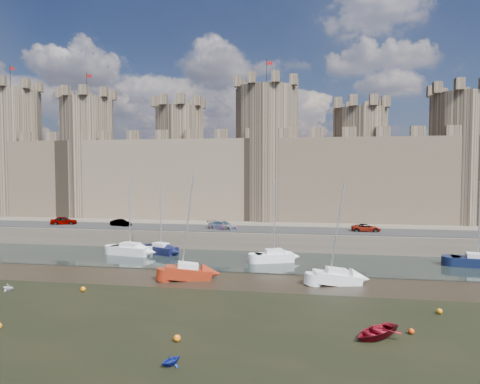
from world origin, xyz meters
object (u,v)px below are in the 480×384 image
at_px(car_3, 366,228).
at_px(sailboat_3, 478,261).
at_px(sailboat_1, 161,249).
at_px(dinghy_1, 171,360).
at_px(car_1, 121,223).
at_px(car_2, 223,225).
at_px(sailboat_5, 337,277).
at_px(sailboat_4, 188,272).
at_px(sailboat_0, 130,249).
at_px(sailboat_2, 274,256).
at_px(car_0, 64,221).

height_order(car_3, sailboat_3, sailboat_3).
xyz_separation_m(sailboat_1, dinghy_1, (11.75, -30.66, -0.42)).
bearing_deg(car_1, car_2, -77.62).
height_order(car_1, sailboat_3, sailboat_3).
relative_size(sailboat_1, sailboat_5, 0.93).
bearing_deg(sailboat_4, dinghy_1, -95.06).
xyz_separation_m(sailboat_0, sailboat_3, (42.32, 0.12, -0.02)).
distance_m(car_3, sailboat_2, 16.07).
bearing_deg(sailboat_4, sailboat_2, 31.17).
bearing_deg(sailboat_0, sailboat_3, 10.47).
bearing_deg(sailboat_2, sailboat_1, 150.24).
height_order(car_3, dinghy_1, car_3).
distance_m(car_2, car_3, 20.31).
xyz_separation_m(sailboat_4, sailboat_5, (14.89, 0.66, -0.06)).
bearing_deg(car_3, car_2, 91.23).
bearing_deg(car_2, sailboat_4, -159.66).
relative_size(sailboat_1, sailboat_3, 0.95).
height_order(car_0, dinghy_1, car_0).
xyz_separation_m(car_0, car_2, (25.89, -1.19, -0.02)).
distance_m(sailboat_3, sailboat_4, 33.11).
height_order(car_2, dinghy_1, car_2).
relative_size(car_1, car_3, 0.84).
distance_m(sailboat_2, sailboat_3, 23.39).
height_order(sailboat_2, sailboat_4, sailboat_4).
xyz_separation_m(car_3, sailboat_1, (-27.18, -8.01, -2.31)).
height_order(sailboat_3, sailboat_4, sailboat_4).
relative_size(car_1, sailboat_4, 0.31).
bearing_deg(sailboat_2, dinghy_1, -117.57).
xyz_separation_m(car_0, sailboat_1, (18.99, -8.09, -2.42)).
relative_size(sailboat_2, sailboat_3, 1.01).
bearing_deg(car_0, car_1, -109.42).
height_order(car_3, sailboat_5, sailboat_5).
bearing_deg(sailboat_5, car_2, 116.73).
bearing_deg(car_1, sailboat_0, -133.02).
relative_size(car_0, sailboat_2, 0.40).
bearing_deg(sailboat_0, car_1, 131.64).
bearing_deg(sailboat_3, car_1, 177.84).
height_order(car_0, sailboat_0, sailboat_0).
height_order(car_0, sailboat_4, sailboat_4).
xyz_separation_m(car_2, sailboat_2, (8.30, -9.35, -2.36)).
xyz_separation_m(car_1, sailboat_5, (31.42, -19.03, -2.33)).
bearing_deg(dinghy_1, car_3, -73.72).
bearing_deg(sailboat_0, sailboat_5, -10.71).
distance_m(car_1, sailboat_0, 10.88).
height_order(car_0, sailboat_1, sailboat_1).
xyz_separation_m(car_3, sailboat_5, (-5.06, -19.23, -2.33)).
xyz_separation_m(car_2, sailboat_3, (31.66, -8.05, -2.39)).
relative_size(car_2, sailboat_1, 0.48).
xyz_separation_m(sailboat_4, dinghy_1, (4.52, -18.79, -0.46)).
height_order(car_1, sailboat_0, sailboat_0).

